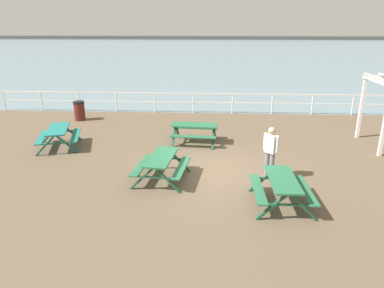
% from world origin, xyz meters
% --- Properties ---
extents(ground_plane, '(30.00, 24.00, 0.20)m').
position_xyz_m(ground_plane, '(0.00, 0.00, -0.10)').
color(ground_plane, brown).
extents(sea_band, '(142.00, 90.00, 0.01)m').
position_xyz_m(sea_band, '(0.00, 52.75, 0.00)').
color(sea_band, gray).
rests_on(sea_band, ground).
extents(distant_shoreline, '(142.00, 6.00, 1.80)m').
position_xyz_m(distant_shoreline, '(0.00, 95.75, 0.00)').
color(distant_shoreline, '#4C4C47').
rests_on(distant_shoreline, ground).
extents(seaward_railing, '(23.07, 0.07, 1.08)m').
position_xyz_m(seaward_railing, '(-0.00, 7.75, 0.76)').
color(seaward_railing, white).
rests_on(seaward_railing, ground).
extents(picnic_table_near_right, '(1.72, 1.96, 0.80)m').
position_xyz_m(picnic_table_near_right, '(-1.58, -0.83, 0.58)').
color(picnic_table_near_right, '#286B47').
rests_on(picnic_table_near_right, ground).
extents(picnic_table_mid_centre, '(1.57, 1.82, 0.80)m').
position_xyz_m(picnic_table_mid_centre, '(1.81, -2.24, 0.58)').
color(picnic_table_mid_centre, '#286B47').
rests_on(picnic_table_mid_centre, ground).
extents(picnic_table_far_left, '(1.94, 2.14, 0.80)m').
position_xyz_m(picnic_table_far_left, '(-5.98, 1.93, 0.58)').
color(picnic_table_far_left, '#1E7A70').
rests_on(picnic_table_far_left, ground).
extents(picnic_table_seaward, '(1.91, 1.66, 0.80)m').
position_xyz_m(picnic_table_seaward, '(-0.74, 2.78, 0.58)').
color(picnic_table_seaward, '#286B47').
rests_on(picnic_table_seaward, ground).
extents(visitor, '(0.41, 0.39, 1.66)m').
position_xyz_m(visitor, '(1.75, -0.51, 0.95)').
color(visitor, slate).
rests_on(visitor, ground).
extents(litter_bin, '(0.55, 0.55, 0.95)m').
position_xyz_m(litter_bin, '(-6.64, 5.98, 0.48)').
color(litter_bin, '#591E19').
rests_on(litter_bin, ground).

